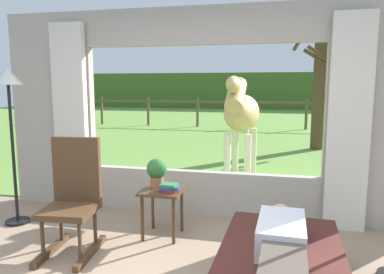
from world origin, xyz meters
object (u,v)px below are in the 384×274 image
at_px(side_table, 162,198).
at_px(horse, 241,114).
at_px(book_stack, 169,187).
at_px(floor_lamp_left, 9,100).
at_px(potted_plant, 157,171).
at_px(reclining_person, 282,246).
at_px(pasture_tree, 320,89).
at_px(rocking_chair, 73,197).

height_order(side_table, horse, horse).
xyz_separation_m(book_stack, horse, (0.52, 2.38, 0.59)).
distance_m(side_table, floor_lamp_left, 2.08).
height_order(potted_plant, horse, horse).
bearing_deg(book_stack, reclining_person, -43.88).
bearing_deg(potted_plant, pasture_tree, 68.47).
xyz_separation_m(book_stack, pasture_tree, (2.12, 5.93, 0.95)).
height_order(reclining_person, rocking_chair, rocking_chair).
xyz_separation_m(side_table, horse, (0.61, 2.32, 0.73)).
bearing_deg(side_table, reclining_person, -43.15).
relative_size(potted_plant, floor_lamp_left, 0.18).
height_order(book_stack, horse, horse).
bearing_deg(horse, rocking_chair, 66.98).
xyz_separation_m(potted_plant, horse, (0.69, 2.26, 0.45)).
height_order(rocking_chair, floor_lamp_left, floor_lamp_left).
height_order(rocking_chair, horse, horse).
xyz_separation_m(horse, pasture_tree, (1.60, 3.54, 0.36)).
xyz_separation_m(reclining_person, rocking_chair, (-1.97, 0.63, 0.02)).
bearing_deg(book_stack, floor_lamp_left, 178.85).
height_order(floor_lamp_left, horse, floor_lamp_left).
height_order(side_table, floor_lamp_left, floor_lamp_left).
bearing_deg(horse, reclining_person, 102.57).
height_order(book_stack, floor_lamp_left, floor_lamp_left).
bearing_deg(potted_plant, rocking_chair, -139.25).
bearing_deg(pasture_tree, horse, -114.27).
bearing_deg(floor_lamp_left, rocking_chair, -25.21).
height_order(rocking_chair, book_stack, rocking_chair).
relative_size(reclining_person, floor_lamp_left, 0.79).
bearing_deg(reclining_person, floor_lamp_left, 161.82).
height_order(book_stack, pasture_tree, pasture_tree).
distance_m(rocking_chair, horse, 3.21).
xyz_separation_m(side_table, book_stack, (0.09, -0.06, 0.14)).
height_order(horse, pasture_tree, pasture_tree).
bearing_deg(reclining_person, side_table, 139.08).
bearing_deg(floor_lamp_left, potted_plant, 2.70).
xyz_separation_m(floor_lamp_left, horse, (2.41, 2.35, -0.31)).
xyz_separation_m(reclining_person, pasture_tree, (0.99, 7.02, 0.99)).
xyz_separation_m(reclining_person, floor_lamp_left, (-3.02, 1.13, 0.94)).
xyz_separation_m(side_table, pasture_tree, (2.21, 5.87, 1.09)).
relative_size(rocking_chair, side_table, 2.15).
relative_size(reclining_person, pasture_tree, 0.43).
xyz_separation_m(side_table, potted_plant, (-0.08, 0.06, 0.28)).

